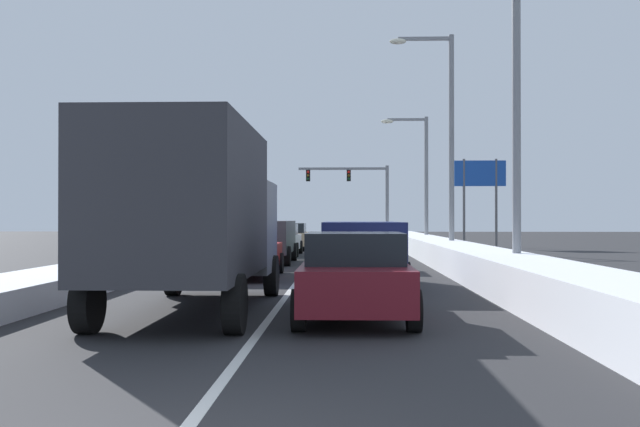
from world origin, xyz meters
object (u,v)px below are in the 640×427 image
at_px(sedan_white_right_lane_fifth, 348,237).
at_px(street_lamp_right_mid, 444,128).
at_px(sedan_green_right_lane_fourth, 349,241).
at_px(sedan_tan_center_lane_fifth, 291,236).
at_px(roadside_sign_right, 480,183).
at_px(street_lamp_right_near, 502,102).
at_px(sedan_silver_center_lane_fourth, 280,239).
at_px(sedan_maroon_right_lane_nearest, 355,275).
at_px(box_truck_center_lane_nearest, 195,211).
at_px(sedan_red_center_lane_second, 245,252).
at_px(traffic_light_gantry, 359,186).
at_px(suv_charcoal_center_lane_third, 267,237).
at_px(street_lamp_right_far, 419,169).
at_px(suv_navy_right_lane_second, 362,247).
at_px(sedan_black_right_lane_third, 355,247).

distance_m(sedan_white_right_lane_fifth, street_lamp_right_mid, 10.35).
xyz_separation_m(sedan_green_right_lane_fourth, street_lamp_right_mid, (3.89, -1.89, 4.74)).
height_order(sedan_green_right_lane_fourth, sedan_tan_center_lane_fifth, same).
bearing_deg(roadside_sign_right, street_lamp_right_near, -99.60).
relative_size(sedan_tan_center_lane_fifth, street_lamp_right_near, 0.56).
bearing_deg(sedan_silver_center_lane_fourth, sedan_maroon_right_lane_nearest, -81.30).
bearing_deg(box_truck_center_lane_nearest, roadside_sign_right, 70.25).
xyz_separation_m(sedan_red_center_lane_second, roadside_sign_right, (11.45, 23.40, 3.25)).
height_order(sedan_maroon_right_lane_nearest, sedan_green_right_lane_fourth, same).
xyz_separation_m(traffic_light_gantry, street_lamp_right_mid, (2.85, -29.74, 1.01)).
xyz_separation_m(sedan_red_center_lane_second, street_lamp_right_near, (7.05, -2.60, 4.02)).
distance_m(suv_charcoal_center_lane_third, street_lamp_right_near, 12.41).
relative_size(suv_charcoal_center_lane_third, street_lamp_right_far, 0.65).
bearing_deg(traffic_light_gantry, sedan_red_center_lane_second, -96.34).
xyz_separation_m(suv_navy_right_lane_second, sedan_green_right_lane_fourth, (-0.25, 12.82, -0.25)).
height_order(street_lamp_right_near, roadside_sign_right, street_lamp_right_near).
distance_m(suv_navy_right_lane_second, roadside_sign_right, 27.48).
distance_m(sedan_tan_center_lane_fifth, roadside_sign_right, 12.91).
relative_size(sedan_white_right_lane_fifth, street_lamp_right_near, 0.56).
xyz_separation_m(sedan_tan_center_lane_fifth, roadside_sign_right, (11.50, 4.89, 3.25)).
xyz_separation_m(sedan_red_center_lane_second, traffic_light_gantry, (4.21, 37.96, 3.73)).
bearing_deg(sedan_silver_center_lane_fourth, box_truck_center_lane_nearest, -89.11).
bearing_deg(suv_navy_right_lane_second, sedan_white_right_lane_fifth, 90.83).
height_order(sedan_maroon_right_lane_nearest, sedan_white_right_lane_fifth, same).
relative_size(suv_charcoal_center_lane_third, street_lamp_right_mid, 0.52).
bearing_deg(street_lamp_right_far, street_lamp_right_near, -90.44).
bearing_deg(sedan_maroon_right_lane_nearest, traffic_light_gantry, 88.68).
bearing_deg(street_lamp_right_mid, sedan_tan_center_lane_fifth, 124.63).
bearing_deg(sedan_green_right_lane_fourth, roadside_sign_right, 58.08).
bearing_deg(sedan_white_right_lane_fifth, sedan_black_right_lane_third, -89.13).
bearing_deg(roadside_sign_right, sedan_red_center_lane_second, -116.08).
height_order(sedan_tan_center_lane_fifth, roadside_sign_right, roadside_sign_right).
bearing_deg(street_lamp_right_near, sedan_green_right_lane_fourth, 106.99).
height_order(sedan_silver_center_lane_fourth, street_lamp_right_mid, street_lamp_right_mid).
height_order(sedan_maroon_right_lane_nearest, sedan_black_right_lane_third, same).
height_order(street_lamp_right_mid, roadside_sign_right, street_lamp_right_mid).
distance_m(suv_charcoal_center_lane_third, traffic_light_gantry, 31.65).
bearing_deg(sedan_maroon_right_lane_nearest, sedan_tan_center_lane_fifth, 96.71).
relative_size(box_truck_center_lane_nearest, sedan_red_center_lane_second, 1.60).
xyz_separation_m(sedan_tan_center_lane_fifth, street_lamp_right_near, (7.10, -21.11, 4.02)).
bearing_deg(traffic_light_gantry, sedan_silver_center_lane_fourth, -99.86).
distance_m(box_truck_center_lane_nearest, traffic_light_gantry, 46.21).
height_order(sedan_red_center_lane_second, sedan_tan_center_lane_fifth, same).
xyz_separation_m(sedan_white_right_lane_fifth, box_truck_center_lane_nearest, (-2.96, -24.54, 1.14)).
bearing_deg(sedan_black_right_lane_third, suv_charcoal_center_lane_third, 137.82).
bearing_deg(street_lamp_right_mid, sedan_maroon_right_lane_nearest, -103.12).
xyz_separation_m(sedan_white_right_lane_fifth, suv_charcoal_center_lane_third, (-3.25, -9.74, 0.25)).
bearing_deg(street_lamp_right_far, sedan_white_right_lane_fifth, -148.52).
distance_m(sedan_red_center_lane_second, street_lamp_right_far, 20.71).
distance_m(sedan_maroon_right_lane_nearest, traffic_light_gantry, 46.71).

